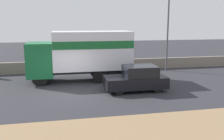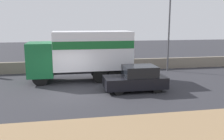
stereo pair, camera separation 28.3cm
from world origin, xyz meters
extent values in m
plane|color=#2D2D33|center=(0.00, 0.00, 0.00)|extent=(80.00, 80.00, 0.00)
cube|color=gray|center=(0.00, 6.62, 0.48)|extent=(60.00, 0.35, 0.95)
cylinder|color=#4C4C51|center=(8.39, 5.53, 3.87)|extent=(0.14, 0.14, 7.74)
cube|color=#196B38|center=(-2.10, 3.15, 1.64)|extent=(1.74, 2.34, 2.34)
cube|color=black|center=(-2.95, 3.15, 2.11)|extent=(0.06, 1.99, 1.03)
cube|color=#2D2D33|center=(1.55, 3.15, 0.76)|extent=(5.55, 1.37, 0.25)
cube|color=white|center=(1.55, 3.15, 2.22)|extent=(5.55, 2.48, 2.68)
cube|color=#19662D|center=(1.55, 3.15, 2.68)|extent=(5.53, 2.50, 0.54)
cylinder|color=black|center=(-2.10, 2.14, 0.53)|extent=(1.05, 0.28, 1.05)
cylinder|color=black|center=(-2.10, 4.15, 0.53)|extent=(1.05, 0.28, 1.05)
cylinder|color=black|center=(3.08, 2.14, 0.53)|extent=(1.05, 0.28, 1.05)
cylinder|color=black|center=(3.08, 4.15, 0.53)|extent=(1.05, 0.28, 1.05)
cylinder|color=black|center=(1.97, 2.14, 0.53)|extent=(1.05, 0.28, 1.05)
cylinder|color=black|center=(1.97, 4.15, 0.53)|extent=(1.05, 0.28, 1.05)
cube|color=black|center=(3.80, -0.23, 0.56)|extent=(3.82, 1.77, 0.69)
cube|color=black|center=(4.11, -0.23, 1.24)|extent=(1.99, 1.63, 0.66)
cylinder|color=black|center=(2.62, -0.99, 0.29)|extent=(0.57, 0.20, 0.57)
cylinder|color=black|center=(2.62, 0.54, 0.29)|extent=(0.57, 0.20, 0.57)
cylinder|color=black|center=(4.99, -0.99, 0.29)|extent=(0.57, 0.20, 0.57)
cylinder|color=black|center=(4.99, 0.54, 0.29)|extent=(0.57, 0.20, 0.57)
camera|label=1|loc=(-0.61, -14.70, 4.24)|focal=40.00mm
camera|label=2|loc=(-0.33, -14.76, 4.24)|focal=40.00mm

